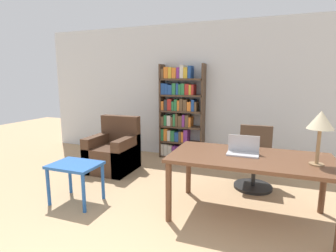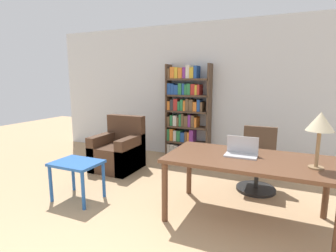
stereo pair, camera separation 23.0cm
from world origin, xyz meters
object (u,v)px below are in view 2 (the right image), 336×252
object	(u,v)px
bookshelf	(185,114)
side_table_blue	(77,168)
laptop	(241,152)
armchair	(118,152)
office_chair	(258,163)
desk	(248,165)
table_lamp	(320,124)

from	to	relation	value
bookshelf	side_table_blue	bearing A→B (deg)	-105.00
laptop	armchair	xyz separation A→B (m)	(-2.28, 0.83, -0.48)
laptop	office_chair	size ratio (longest dim) A/B	0.39
side_table_blue	armchair	world-z (taller)	armchair
laptop	office_chair	bearing A→B (deg)	83.14
desk	laptop	bearing A→B (deg)	147.33
laptop	side_table_blue	bearing A→B (deg)	-167.96
laptop	table_lamp	bearing A→B (deg)	-10.48
table_lamp	office_chair	size ratio (longest dim) A/B	0.61
desk	side_table_blue	size ratio (longest dim) A/B	2.90
desk	side_table_blue	world-z (taller)	desk
desk	bookshelf	size ratio (longest dim) A/B	0.94
table_lamp	bookshelf	xyz separation A→B (m)	(-2.15, 2.09, -0.27)
office_chair	laptop	bearing A→B (deg)	-96.86
laptop	armchair	distance (m)	2.47
table_lamp	office_chair	bearing A→B (deg)	120.82
table_lamp	side_table_blue	distance (m)	2.90
table_lamp	side_table_blue	world-z (taller)	table_lamp
desk	office_chair	bearing A→B (deg)	88.45
table_lamp	armchair	size ratio (longest dim) A/B	0.59
bookshelf	laptop	bearing A→B (deg)	-54.18
desk	laptop	size ratio (longest dim) A/B	5.05
table_lamp	office_chair	xyz separation A→B (m)	(-0.63, 1.05, -0.79)
desk	laptop	xyz separation A→B (m)	(-0.08, 0.05, 0.13)
armchair	bookshelf	bearing A→B (deg)	52.56
armchair	laptop	bearing A→B (deg)	-20.00
side_table_blue	armchair	bearing A→B (deg)	99.95
office_chair	armchair	bearing A→B (deg)	-177.95
laptop	table_lamp	xyz separation A→B (m)	(0.74, -0.14, 0.39)
side_table_blue	bookshelf	size ratio (longest dim) A/B	0.32
table_lamp	armchair	distance (m)	3.28
side_table_blue	laptop	bearing A→B (deg)	12.04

